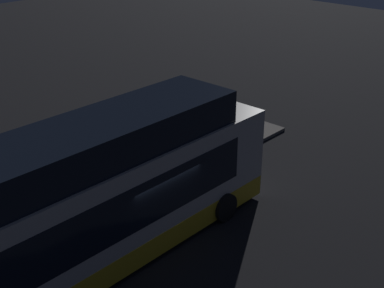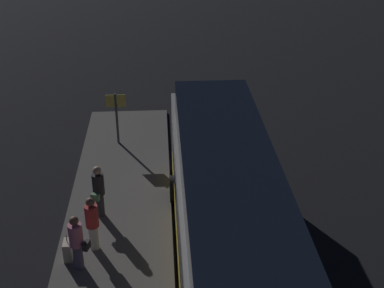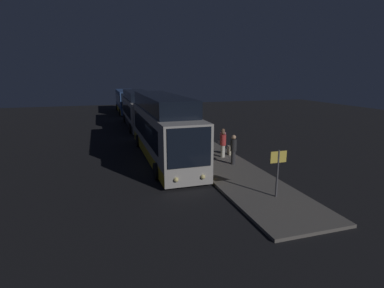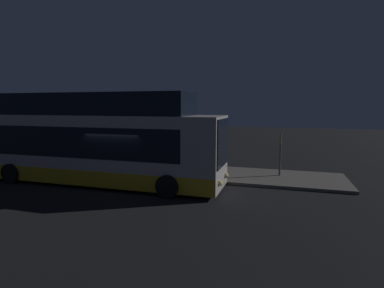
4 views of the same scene
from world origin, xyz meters
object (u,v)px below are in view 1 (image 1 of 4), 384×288
at_px(passenger_waiting, 102,152).
at_px(bus_lead, 89,207).
at_px(passenger_boarding, 62,169).
at_px(suitcase, 41,184).
at_px(passenger_with_bags, 34,175).
at_px(sign_post, 203,105).

bearing_deg(passenger_waiting, bus_lead, 156.57).
height_order(passenger_boarding, suitcase, passenger_boarding).
bearing_deg(suitcase, passenger_with_bags, -138.82).
distance_m(passenger_with_bags, sign_post, 7.88).
height_order(bus_lead, passenger_with_bags, bus_lead).
relative_size(passenger_waiting, passenger_with_bags, 1.04).
xyz_separation_m(passenger_boarding, suitcase, (-0.45, 0.72, -0.68)).
bearing_deg(sign_post, bus_lead, -158.03).
xyz_separation_m(bus_lead, passenger_with_bags, (0.76, 4.11, -0.81)).
bearing_deg(sign_post, passenger_with_bags, 175.29).
xyz_separation_m(bus_lead, passenger_boarding, (1.63, 3.77, -0.79)).
distance_m(passenger_waiting, suitcase, 2.39).
bearing_deg(passenger_with_bags, bus_lead, 98.06).
relative_size(bus_lead, passenger_with_bags, 6.98).
distance_m(bus_lead, suitcase, 4.86).
xyz_separation_m(passenger_waiting, passenger_with_bags, (-2.58, 0.37, -0.05)).
height_order(bus_lead, suitcase, bus_lead).
distance_m(bus_lead, sign_post, 9.27).
distance_m(passenger_boarding, passenger_with_bags, 0.94).
xyz_separation_m(passenger_with_bags, sign_post, (7.83, -0.65, 0.49)).
xyz_separation_m(bus_lead, sign_post, (8.59, 3.46, -0.32)).
height_order(passenger_with_bags, suitcase, passenger_with_bags).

